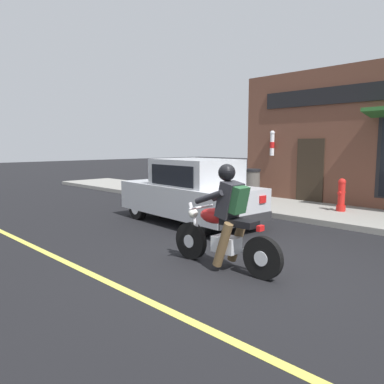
% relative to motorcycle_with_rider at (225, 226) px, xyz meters
% --- Properties ---
extents(ground_plane, '(80.00, 80.00, 0.00)m').
position_rel_motorcycle_with_rider_xyz_m(ground_plane, '(0.19, -0.21, -0.68)').
color(ground_plane, black).
extents(sidewalk_curb, '(2.60, 22.00, 0.14)m').
position_rel_motorcycle_with_rider_xyz_m(sidewalk_curb, '(5.26, 2.79, -0.61)').
color(sidewalk_curb, gray).
rests_on(sidewalk_curb, ground).
extents(lane_stripe, '(0.12, 19.80, 0.01)m').
position_rel_motorcycle_with_rider_xyz_m(lane_stripe, '(-1.61, 2.79, -0.67)').
color(lane_stripe, '#D1C64C').
rests_on(lane_stripe, ground).
extents(motorcycle_with_rider, '(0.56, 2.02, 1.62)m').
position_rel_motorcycle_with_rider_xyz_m(motorcycle_with_rider, '(0.00, 0.00, 0.00)').
color(motorcycle_with_rider, black).
rests_on(motorcycle_with_rider, ground).
extents(car_hatchback, '(1.92, 3.89, 1.57)m').
position_rel_motorcycle_with_rider_xyz_m(car_hatchback, '(2.00, 2.79, 0.09)').
color(car_hatchback, black).
rests_on(car_hatchback, ground).
extents(fire_hydrant, '(0.36, 0.24, 0.88)m').
position_rel_motorcycle_with_rider_xyz_m(fire_hydrant, '(5.49, 0.60, -0.11)').
color(fire_hydrant, red).
rests_on(fire_hydrant, sidewalk_curb).
extents(trash_bin, '(0.56, 0.56, 0.98)m').
position_rel_motorcycle_with_rider_xyz_m(trash_bin, '(5.74, 3.71, -0.04)').
color(trash_bin, '#514C47').
rests_on(trash_bin, sidewalk_curb).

